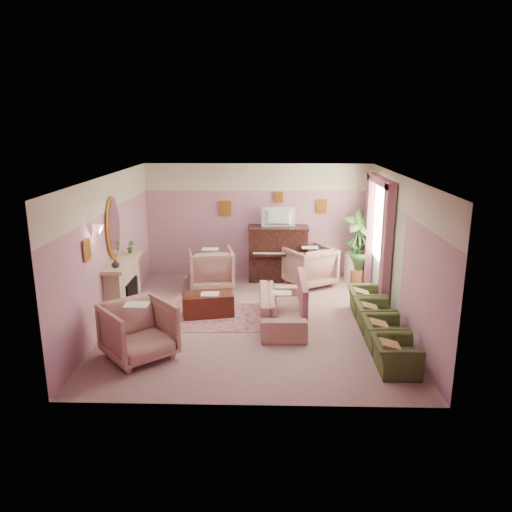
{
  "coord_description": "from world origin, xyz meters",
  "views": [
    {
      "loc": [
        0.28,
        -9.06,
        3.74
      ],
      "look_at": [
        0.03,
        0.4,
        1.21
      ],
      "focal_mm": 35.0,
      "sensor_mm": 36.0,
      "label": 1
    }
  ],
  "objects_px": {
    "piano": "(278,254)",
    "floral_armchair_left": "(211,266)",
    "television": "(278,216)",
    "floral_armchair_front": "(138,328)",
    "olive_chair_c": "(374,312)",
    "olive_chair_a": "(396,351)",
    "olive_chair_b": "(384,329)",
    "sofa": "(281,302)",
    "side_table": "(355,267)",
    "olive_chair_d": "(366,297)",
    "floral_armchair_right": "(309,264)",
    "coffee_table": "(208,305)"
  },
  "relations": [
    {
      "from": "olive_chair_d",
      "to": "olive_chair_a",
      "type": "bearing_deg",
      "value": -90.0
    },
    {
      "from": "sofa",
      "to": "olive_chair_c",
      "type": "relative_size",
      "value": 2.65
    },
    {
      "from": "television",
      "to": "olive_chair_c",
      "type": "height_order",
      "value": "television"
    },
    {
      "from": "floral_armchair_left",
      "to": "olive_chair_d",
      "type": "height_order",
      "value": "floral_armchair_left"
    },
    {
      "from": "floral_armchair_front",
      "to": "side_table",
      "type": "relative_size",
      "value": 1.48
    },
    {
      "from": "floral_armchair_left",
      "to": "floral_armchair_front",
      "type": "xyz_separation_m",
      "value": [
        -0.76,
        -3.64,
        0.0
      ]
    },
    {
      "from": "olive_chair_c",
      "to": "olive_chair_d",
      "type": "distance_m",
      "value": 0.82
    },
    {
      "from": "floral_armchair_left",
      "to": "olive_chair_a",
      "type": "distance_m",
      "value": 5.2
    },
    {
      "from": "olive_chair_c",
      "to": "side_table",
      "type": "relative_size",
      "value": 1.13
    },
    {
      "from": "olive_chair_a",
      "to": "olive_chair_c",
      "type": "xyz_separation_m",
      "value": [
        0.0,
        1.64,
        0.0
      ]
    },
    {
      "from": "television",
      "to": "floral_armchair_front",
      "type": "relative_size",
      "value": 0.77
    },
    {
      "from": "television",
      "to": "floral_armchair_front",
      "type": "height_order",
      "value": "television"
    },
    {
      "from": "olive_chair_c",
      "to": "side_table",
      "type": "distance_m",
      "value": 2.97
    },
    {
      "from": "olive_chair_c",
      "to": "sofa",
      "type": "bearing_deg",
      "value": 171.14
    },
    {
      "from": "piano",
      "to": "floral_armchair_right",
      "type": "relative_size",
      "value": 1.35
    },
    {
      "from": "olive_chair_a",
      "to": "coffee_table",
      "type": "bearing_deg",
      "value": 144.91
    },
    {
      "from": "floral_armchair_right",
      "to": "floral_armchair_front",
      "type": "height_order",
      "value": "same"
    },
    {
      "from": "sofa",
      "to": "olive_chair_a",
      "type": "distance_m",
      "value": 2.57
    },
    {
      "from": "olive_chair_d",
      "to": "side_table",
      "type": "xyz_separation_m",
      "value": [
        0.14,
        2.14,
        0.01
      ]
    },
    {
      "from": "coffee_table",
      "to": "olive_chair_d",
      "type": "xyz_separation_m",
      "value": [
        3.18,
        0.23,
        0.12
      ]
    },
    {
      "from": "sofa",
      "to": "olive_chair_b",
      "type": "bearing_deg",
      "value": -32.33
    },
    {
      "from": "television",
      "to": "olive_chair_d",
      "type": "distance_m",
      "value": 3.03
    },
    {
      "from": "piano",
      "to": "floral_armchair_left",
      "type": "bearing_deg",
      "value": -157.54
    },
    {
      "from": "olive_chair_d",
      "to": "side_table",
      "type": "height_order",
      "value": "side_table"
    },
    {
      "from": "olive_chair_c",
      "to": "olive_chair_d",
      "type": "height_order",
      "value": "same"
    },
    {
      "from": "floral_armchair_right",
      "to": "floral_armchair_front",
      "type": "relative_size",
      "value": 1.0
    },
    {
      "from": "olive_chair_a",
      "to": "side_table",
      "type": "distance_m",
      "value": 4.61
    },
    {
      "from": "floral_armchair_right",
      "to": "olive_chair_b",
      "type": "relative_size",
      "value": 1.31
    },
    {
      "from": "coffee_table",
      "to": "olive_chair_c",
      "type": "distance_m",
      "value": 3.24
    },
    {
      "from": "piano",
      "to": "olive_chair_c",
      "type": "xyz_separation_m",
      "value": [
        1.74,
        -3.0,
        -0.31
      ]
    },
    {
      "from": "olive_chair_a",
      "to": "floral_armchair_front",
      "type": "bearing_deg",
      "value": 175.05
    },
    {
      "from": "piano",
      "to": "olive_chair_d",
      "type": "bearing_deg",
      "value": -51.38
    },
    {
      "from": "olive_chair_b",
      "to": "floral_armchair_front",
      "type": "bearing_deg",
      "value": -173.46
    },
    {
      "from": "piano",
      "to": "olive_chair_c",
      "type": "bearing_deg",
      "value": -59.85
    },
    {
      "from": "olive_chair_b",
      "to": "sofa",
      "type": "bearing_deg",
      "value": 147.67
    },
    {
      "from": "olive_chair_a",
      "to": "olive_chair_b",
      "type": "bearing_deg",
      "value": 90.0
    },
    {
      "from": "sofa",
      "to": "floral_armchair_front",
      "type": "bearing_deg",
      "value": -146.58
    },
    {
      "from": "piano",
      "to": "floral_armchair_left",
      "type": "relative_size",
      "value": 1.35
    },
    {
      "from": "olive_chair_a",
      "to": "olive_chair_d",
      "type": "distance_m",
      "value": 2.46
    },
    {
      "from": "floral_armchair_right",
      "to": "olive_chair_a",
      "type": "xyz_separation_m",
      "value": [
        1.01,
        -4.23,
        -0.18
      ]
    },
    {
      "from": "coffee_table",
      "to": "olive_chair_b",
      "type": "xyz_separation_m",
      "value": [
        3.18,
        -1.41,
        0.12
      ]
    },
    {
      "from": "olive_chair_a",
      "to": "side_table",
      "type": "bearing_deg",
      "value": 88.31
    },
    {
      "from": "piano",
      "to": "olive_chair_a",
      "type": "distance_m",
      "value": 4.97
    },
    {
      "from": "side_table",
      "to": "olive_chair_b",
      "type": "bearing_deg",
      "value": -92.06
    },
    {
      "from": "television",
      "to": "olive_chair_a",
      "type": "relative_size",
      "value": 1.01
    },
    {
      "from": "piano",
      "to": "sofa",
      "type": "height_order",
      "value": "piano"
    },
    {
      "from": "floral_armchair_right",
      "to": "sofa",
      "type": "bearing_deg",
      "value": -107.0
    },
    {
      "from": "olive_chair_c",
      "to": "olive_chair_b",
      "type": "bearing_deg",
      "value": -90.0
    },
    {
      "from": "olive_chair_a",
      "to": "olive_chair_b",
      "type": "relative_size",
      "value": 1.0
    },
    {
      "from": "sofa",
      "to": "side_table",
      "type": "relative_size",
      "value": 3.0
    }
  ]
}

